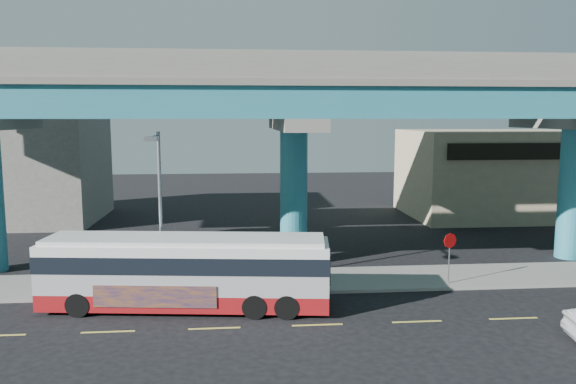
{
  "coord_description": "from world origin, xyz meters",
  "views": [
    {
      "loc": [
        -3.03,
        -21.16,
        8.07
      ],
      "look_at": [
        -0.77,
        4.0,
        4.69
      ],
      "focal_mm": 35.0,
      "sensor_mm": 36.0,
      "label": 1
    }
  ],
  "objects": [
    {
      "name": "street_lamp",
      "position": [
        -6.5,
        3.45,
        4.92
      ],
      "size": [
        0.5,
        2.4,
        7.3
      ],
      "color": "gray",
      "rests_on": "sidewalk"
    },
    {
      "name": "building_concrete",
      "position": [
        -20.0,
        24.0,
        4.5
      ],
      "size": [
        12.0,
        10.0,
        9.0
      ],
      "primitive_type": "cube",
      "color": "gray",
      "rests_on": "ground"
    },
    {
      "name": "sidewalk",
      "position": [
        0.0,
        5.5,
        0.07
      ],
      "size": [
        70.0,
        4.0,
        0.15
      ],
      "primitive_type": "cube",
      "color": "gray",
      "rests_on": "ground"
    },
    {
      "name": "stop_sign",
      "position": [
        7.0,
        4.18,
        1.91
      ],
      "size": [
        0.71,
        0.26,
        2.46
      ],
      "rotation": [
        0.0,
        0.0,
        -0.08
      ],
      "color": "gray",
      "rests_on": "sidewalk"
    },
    {
      "name": "transit_bus",
      "position": [
        -5.25,
        2.12,
        1.7
      ],
      "size": [
        12.29,
        4.04,
        3.1
      ],
      "rotation": [
        0.0,
        0.0,
        -0.12
      ],
      "color": "maroon",
      "rests_on": "ground"
    },
    {
      "name": "viaduct",
      "position": [
        -0.0,
        9.11,
        9.14
      ],
      "size": [
        52.0,
        12.4,
        11.7
      ],
      "color": "teal",
      "rests_on": "ground"
    },
    {
      "name": "lane_markings",
      "position": [
        -0.0,
        -0.3,
        0.01
      ],
      "size": [
        58.0,
        0.12,
        0.01
      ],
      "color": "#D8C64C",
      "rests_on": "ground"
    },
    {
      "name": "building_beige",
      "position": [
        18.0,
        22.98,
        3.51
      ],
      "size": [
        14.0,
        10.23,
        7.0
      ],
      "color": "#BFAE88",
      "rests_on": "ground"
    },
    {
      "name": "ground",
      "position": [
        0.0,
        0.0,
        0.0
      ],
      "size": [
        120.0,
        120.0,
        0.0
      ],
      "primitive_type": "plane",
      "color": "black",
      "rests_on": "ground"
    }
  ]
}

